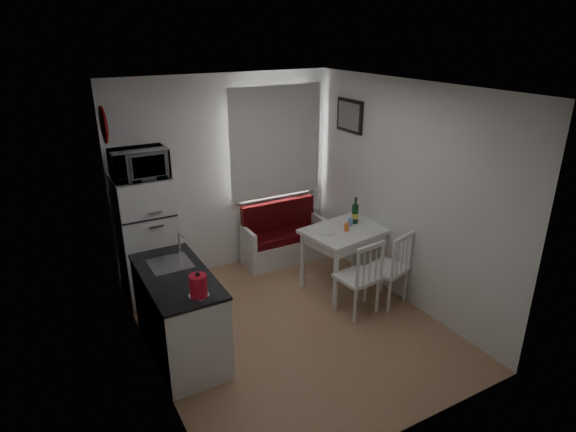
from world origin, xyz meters
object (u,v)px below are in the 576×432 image
object	(u,v)px
chair_left	(363,271)
microwave	(139,164)
dining_table	(347,235)
kettle	(198,286)
fridge	(147,239)
bench	(283,241)
kitchen_counter	(179,313)
chair_right	(393,262)
wine_bottle	(355,210)

from	to	relation	value
chair_left	microwave	xyz separation A→B (m)	(-1.99, 1.54, 1.14)
dining_table	kettle	distance (m)	2.40
dining_table	fridge	world-z (taller)	fridge
bench	kettle	world-z (taller)	kettle
bench	kettle	bearing A→B (deg)	-134.73
dining_table	microwave	distance (m)	2.61
fridge	kitchen_counter	bearing A→B (deg)	-90.90
fridge	dining_table	bearing A→B (deg)	-22.31
bench	chair_right	distance (m)	1.80
bench	chair_right	bearing A→B (deg)	-72.61
wine_bottle	chair_left	bearing A→B (deg)	-119.63
chair_left	fridge	xyz separation A→B (m)	(-1.99, 1.59, 0.20)
kettle	kitchen_counter	bearing A→B (deg)	95.28
dining_table	kettle	size ratio (longest dim) A/B	4.70
bench	microwave	size ratio (longest dim) A/B	1.96
chair_right	kitchen_counter	bearing A→B (deg)	155.41
fridge	microwave	size ratio (longest dim) A/B	2.56
kitchen_counter	chair_right	size ratio (longest dim) A/B	2.47
chair_left	chair_right	distance (m)	0.44
bench	kettle	size ratio (longest dim) A/B	4.80
kitchen_counter	wine_bottle	xyz separation A→B (m)	(2.45, 0.42, 0.51)
kettle	wine_bottle	bearing A→B (deg)	21.78
bench	chair_right	size ratio (longest dim) A/B	2.20
dining_table	microwave	xyz separation A→B (m)	(-2.24, 0.87, 1.01)
kitchen_counter	microwave	size ratio (longest dim) A/B	2.20
fridge	chair_right	bearing A→B (deg)	-33.13
chair_right	wine_bottle	size ratio (longest dim) A/B	1.54
chair_right	fridge	distance (m)	2.91
kitchen_counter	bench	world-z (taller)	kitchen_counter
kitchen_counter	chair_left	bearing A→B (deg)	-9.63
kitchen_counter	chair_right	distance (m)	2.48
kitchen_counter	chair_right	xyz separation A→B (m)	(2.45, -0.34, 0.12)
dining_table	wine_bottle	world-z (taller)	wine_bottle
bench	chair_left	xyz separation A→B (m)	(0.10, -1.69, 0.29)
chair_left	kettle	size ratio (longest dim) A/B	2.02
chair_left	fridge	bearing A→B (deg)	135.09
microwave	wine_bottle	xyz separation A→B (m)	(2.43, -0.77, -0.74)
microwave	kettle	distance (m)	1.86
dining_table	bench	bearing A→B (deg)	99.74
chair_left	wine_bottle	bearing A→B (deg)	53.94
dining_table	chair_left	distance (m)	0.72
chair_right	kettle	world-z (taller)	kettle
bench	microwave	xyz separation A→B (m)	(-1.90, -0.16, 1.43)
chair_left	wine_bottle	size ratio (longest dim) A/B	1.43
bench	wine_bottle	xyz separation A→B (m)	(0.53, -0.93, 0.68)
bench	chair_right	world-z (taller)	chair_right
dining_table	kettle	bearing A→B (deg)	-167.62
chair_right	fridge	size ratio (longest dim) A/B	0.35
chair_left	wine_bottle	distance (m)	0.96
kitchen_counter	kettle	world-z (taller)	kitchen_counter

